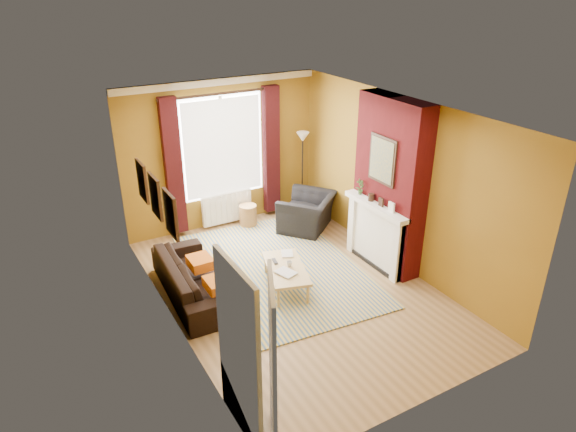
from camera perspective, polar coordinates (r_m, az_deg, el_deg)
The scene contains 12 objects.
ground at distance 8.08m, azimuth 0.88°, elevation -8.06°, with size 5.50×5.50×0.00m, color olive.
room_walls at distance 7.94m, azimuth 3.92°, elevation 2.57°, with size 3.82×5.54×2.83m.
striped_rug at distance 8.55m, azimuth -1.42°, elevation -5.96°, with size 2.90×3.81×0.02m.
sofa at distance 7.91m, azimuth -10.39°, elevation -6.77°, with size 2.05×0.80×0.60m, color black.
armchair at distance 9.77m, azimuth 2.14°, elevation 0.42°, with size 1.04×0.91×0.68m, color black.
coffee_table at distance 7.92m, azimuth -0.25°, elevation -5.95°, with size 0.86×1.23×0.37m.
wicker_stool at distance 9.97m, azimuth -4.46°, elevation 0.08°, with size 0.42×0.42×0.42m.
floor_lamp at distance 10.10m, azimuth 1.63°, elevation 7.34°, with size 0.25×0.25×1.69m.
book_a at distance 7.67m, azimuth -0.81°, elevation -6.65°, with size 0.22×0.30×0.03m, color #999999.
book_b at distance 8.24m, azimuth -0.73°, elevation -4.23°, with size 0.18×0.25×0.02m, color #999999.
mug at distance 7.91m, azimuth 0.15°, elevation -5.34°, with size 0.09×0.09×0.08m, color #999999.
tv_remote at distance 8.04m, azimuth -1.48°, elevation -5.05°, with size 0.09×0.18×0.02m.
Camera 1 is at (-3.45, -5.81, 4.43)m, focal length 32.00 mm.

